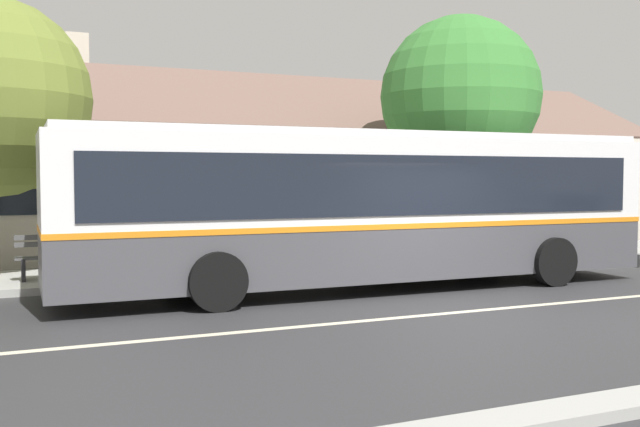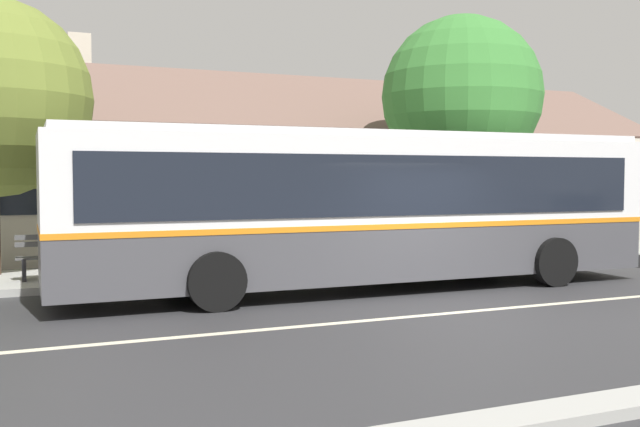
{
  "view_description": "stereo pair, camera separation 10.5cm",
  "coord_description": "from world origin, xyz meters",
  "views": [
    {
      "loc": [
        -6.99,
        -9.76,
        2.24
      ],
      "look_at": [
        -1.11,
        3.78,
        1.47
      ],
      "focal_mm": 40.0,
      "sensor_mm": 36.0,
      "label": 1
    },
    {
      "loc": [
        -6.89,
        -9.8,
        2.24
      ],
      "look_at": [
        -1.11,
        3.78,
        1.47
      ],
      "focal_mm": 40.0,
      "sensor_mm": 36.0,
      "label": 2
    }
  ],
  "objects": [
    {
      "name": "transit_bus",
      "position": [
        -0.54,
        2.9,
        1.67
      ],
      "size": [
        12.15,
        2.85,
        3.1
      ],
      "color": "#47474C",
      "rests_on": "ground"
    },
    {
      "name": "lane_divider_stripe",
      "position": [
        0.0,
        0.0,
        0.0
      ],
      "size": [
        60.0,
        0.16,
        0.01
      ],
      "primitive_type": "cube",
      "color": "beige",
      "rests_on": "ground"
    },
    {
      "name": "sidewalk_far",
      "position": [
        0.0,
        6.0,
        0.07
      ],
      "size": [
        60.0,
        3.0,
        0.15
      ],
      "primitive_type": "cube",
      "color": "#9E9E99",
      "rests_on": "ground"
    },
    {
      "name": "bus_stop_sign",
      "position": [
        6.6,
        4.99,
        1.64
      ],
      "size": [
        0.36,
        0.07,
        2.4
      ],
      "color": "gray",
      "rests_on": "sidewalk_far"
    },
    {
      "name": "street_tree_primary",
      "position": [
        4.27,
        6.6,
        4.4
      ],
      "size": [
        4.33,
        4.33,
        6.59
      ],
      "color": "#4C3828",
      "rests_on": "ground"
    },
    {
      "name": "ground_plane",
      "position": [
        0.0,
        0.0,
        0.0
      ],
      "size": [
        300.0,
        300.0,
        0.0
      ],
      "primitive_type": "plane",
      "color": "#2D2D30"
    },
    {
      "name": "bench_by_building",
      "position": [
        -6.14,
        5.54,
        0.57
      ],
      "size": [
        1.64,
        0.51,
        0.94
      ],
      "color": "#4C4C4C",
      "rests_on": "sidewalk_far"
    },
    {
      "name": "community_building",
      "position": [
        1.77,
        13.43,
        1.92
      ],
      "size": [
        25.19,
        9.35,
        6.77
      ],
      "color": "beige",
      "rests_on": "ground"
    }
  ]
}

